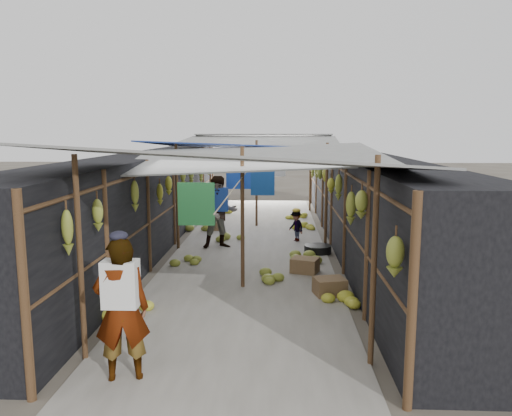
# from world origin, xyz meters

# --- Properties ---
(ground) EXTENTS (80.00, 80.00, 0.00)m
(ground) POSITION_xyz_m (0.00, 0.00, 0.00)
(ground) COLOR #6B6356
(ground) RESTS_ON ground
(aisle_slab) EXTENTS (3.60, 16.00, 0.02)m
(aisle_slab) POSITION_xyz_m (0.00, 6.50, 0.01)
(aisle_slab) COLOR #9E998E
(aisle_slab) RESTS_ON ground
(stall_left) EXTENTS (1.40, 15.00, 2.30)m
(stall_left) POSITION_xyz_m (-2.70, 6.50, 1.15)
(stall_left) COLOR black
(stall_left) RESTS_ON ground
(stall_right) EXTENTS (1.40, 15.00, 2.30)m
(stall_right) POSITION_xyz_m (2.70, 6.50, 1.15)
(stall_right) COLOR black
(stall_right) RESTS_ON ground
(crate_near) EXTENTS (0.63, 0.57, 0.31)m
(crate_near) POSITION_xyz_m (1.20, 4.00, 0.16)
(crate_near) COLOR olive
(crate_near) RESTS_ON ground
(crate_mid) EXTENTS (0.61, 0.53, 0.31)m
(crate_mid) POSITION_xyz_m (1.56, 2.62, 0.16)
(crate_mid) COLOR olive
(crate_mid) RESTS_ON ground
(crate_back) EXTENTS (0.42, 0.35, 0.26)m
(crate_back) POSITION_xyz_m (-1.18, 8.31, 0.13)
(crate_back) COLOR olive
(crate_back) RESTS_ON ground
(black_basin) EXTENTS (0.64, 0.64, 0.19)m
(black_basin) POSITION_xyz_m (1.59, 5.70, 0.10)
(black_basin) COLOR black
(black_basin) RESTS_ON ground
(vendor_elderly) EXTENTS (0.70, 0.55, 1.70)m
(vendor_elderly) POSITION_xyz_m (-1.14, -0.50, 0.85)
(vendor_elderly) COLOR silver
(vendor_elderly) RESTS_ON ground
(shopper_blue) EXTENTS (1.03, 0.91, 1.79)m
(shopper_blue) POSITION_xyz_m (-0.78, 6.12, 0.90)
(shopper_blue) COLOR #1F579F
(shopper_blue) RESTS_ON ground
(vendor_seated) EXTENTS (0.55, 0.61, 0.83)m
(vendor_seated) POSITION_xyz_m (1.12, 6.90, 0.41)
(vendor_seated) COLOR #504B45
(vendor_seated) RESTS_ON ground
(market_canopy) EXTENTS (5.62, 15.20, 2.77)m
(market_canopy) POSITION_xyz_m (0.02, 6.84, 2.41)
(market_canopy) COLOR brown
(market_canopy) RESTS_ON ground
(hanging_bananas) EXTENTS (3.95, 14.29, 0.83)m
(hanging_bananas) POSITION_xyz_m (0.04, 6.51, 1.62)
(hanging_bananas) COLOR olive
(hanging_bananas) RESTS_ON ground
(floor_bananas) EXTENTS (3.92, 10.23, 0.35)m
(floor_bananas) POSITION_xyz_m (-0.10, 6.70, 0.16)
(floor_bananas) COLOR olive
(floor_bananas) RESTS_ON ground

